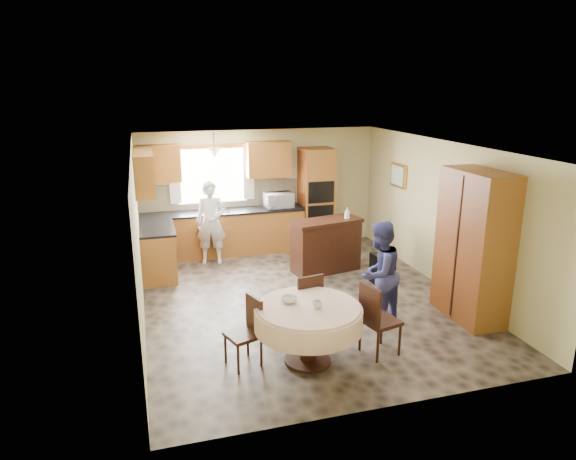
# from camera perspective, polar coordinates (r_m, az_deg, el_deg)

# --- Properties ---
(floor) EXTENTS (5.00, 6.00, 0.01)m
(floor) POSITION_cam_1_polar(r_m,az_deg,el_deg) (8.46, 1.64, -7.77)
(floor) COLOR brown
(floor) RESTS_ON ground
(ceiling) EXTENTS (5.00, 6.00, 0.01)m
(ceiling) POSITION_cam_1_polar(r_m,az_deg,el_deg) (7.80, 1.79, 9.29)
(ceiling) COLOR white
(ceiling) RESTS_ON wall_back
(wall_back) EXTENTS (5.00, 0.02, 2.50)m
(wall_back) POSITION_cam_1_polar(r_m,az_deg,el_deg) (10.86, -3.14, 4.51)
(wall_back) COLOR tan
(wall_back) RESTS_ON floor
(wall_front) EXTENTS (5.00, 0.02, 2.50)m
(wall_front) POSITION_cam_1_polar(r_m,az_deg,el_deg) (5.43, 11.52, -7.84)
(wall_front) COLOR tan
(wall_front) RESTS_ON floor
(wall_left) EXTENTS (0.02, 6.00, 2.50)m
(wall_left) POSITION_cam_1_polar(r_m,az_deg,el_deg) (7.68, -16.34, -1.01)
(wall_left) COLOR tan
(wall_left) RESTS_ON floor
(wall_right) EXTENTS (0.02, 6.00, 2.50)m
(wall_right) POSITION_cam_1_polar(r_m,az_deg,el_deg) (9.10, 16.88, 1.57)
(wall_right) COLOR tan
(wall_right) RESTS_ON floor
(window) EXTENTS (1.40, 0.03, 1.10)m
(window) POSITION_cam_1_polar(r_m,az_deg,el_deg) (10.60, -8.45, 6.00)
(window) COLOR white
(window) RESTS_ON wall_back
(curtain_left) EXTENTS (0.22, 0.02, 1.15)m
(curtain_left) POSITION_cam_1_polar(r_m,az_deg,el_deg) (10.47, -12.51, 5.95)
(curtain_left) COLOR white
(curtain_left) RESTS_ON wall_back
(curtain_right) EXTENTS (0.22, 0.02, 1.15)m
(curtain_right) POSITION_cam_1_polar(r_m,az_deg,el_deg) (10.66, -4.40, 6.47)
(curtain_right) COLOR white
(curtain_right) RESTS_ON wall_back
(base_cab_back) EXTENTS (3.30, 0.60, 0.88)m
(base_cab_back) POSITION_cam_1_polar(r_m,az_deg,el_deg) (10.61, -7.18, -0.37)
(base_cab_back) COLOR #BA7B31
(base_cab_back) RESTS_ON floor
(counter_back) EXTENTS (3.30, 0.64, 0.04)m
(counter_back) POSITION_cam_1_polar(r_m,az_deg,el_deg) (10.49, -7.27, 2.04)
(counter_back) COLOR black
(counter_back) RESTS_ON base_cab_back
(base_cab_left) EXTENTS (0.60, 1.20, 0.88)m
(base_cab_left) POSITION_cam_1_polar(r_m,az_deg,el_deg) (9.64, -14.26, -2.45)
(base_cab_left) COLOR #BA7B31
(base_cab_left) RESTS_ON floor
(counter_left) EXTENTS (0.64, 1.20, 0.04)m
(counter_left) POSITION_cam_1_polar(r_m,az_deg,el_deg) (9.51, -14.45, 0.18)
(counter_left) COLOR black
(counter_left) RESTS_ON base_cab_left
(backsplash) EXTENTS (3.30, 0.02, 0.55)m
(backsplash) POSITION_cam_1_polar(r_m,az_deg,el_deg) (10.71, -7.57, 3.85)
(backsplash) COLOR beige
(backsplash) RESTS_ON wall_back
(wall_cab_left) EXTENTS (0.85, 0.33, 0.72)m
(wall_cab_left) POSITION_cam_1_polar(r_m,az_deg,el_deg) (10.32, -14.23, 7.16)
(wall_cab_left) COLOR #A9662A
(wall_cab_left) RESTS_ON wall_back
(wall_cab_right) EXTENTS (0.90, 0.33, 0.72)m
(wall_cab_right) POSITION_cam_1_polar(r_m,az_deg,el_deg) (10.62, -2.20, 7.88)
(wall_cab_right) COLOR #A9662A
(wall_cab_right) RESTS_ON wall_back
(wall_cab_side) EXTENTS (0.33, 1.20, 0.72)m
(wall_cab_side) POSITION_cam_1_polar(r_m,az_deg,el_deg) (9.29, -15.72, 6.12)
(wall_cab_side) COLOR #A9662A
(wall_cab_side) RESTS_ON wall_left
(oven_tower) EXTENTS (0.66, 0.62, 2.12)m
(oven_tower) POSITION_cam_1_polar(r_m,az_deg,el_deg) (10.92, 3.15, 3.56)
(oven_tower) COLOR #BA7B31
(oven_tower) RESTS_ON floor
(oven_upper) EXTENTS (0.56, 0.01, 0.45)m
(oven_upper) POSITION_cam_1_polar(r_m,az_deg,el_deg) (10.59, 3.72, 4.21)
(oven_upper) COLOR black
(oven_upper) RESTS_ON oven_tower
(oven_lower) EXTENTS (0.56, 0.01, 0.45)m
(oven_lower) POSITION_cam_1_polar(r_m,az_deg,el_deg) (10.70, 3.67, 1.58)
(oven_lower) COLOR black
(oven_lower) RESTS_ON oven_tower
(pendant) EXTENTS (0.36, 0.36, 0.18)m
(pendant) POSITION_cam_1_polar(r_m,az_deg,el_deg) (10.05, -8.18, 8.47)
(pendant) COLOR beige
(pendant) RESTS_ON ceiling
(sideboard) EXTENTS (1.38, 0.77, 0.93)m
(sideboard) POSITION_cam_1_polar(r_m,az_deg,el_deg) (9.59, 4.23, -1.91)
(sideboard) COLOR #391B0F
(sideboard) RESTS_ON floor
(space_heater) EXTENTS (0.41, 0.30, 0.54)m
(space_heater) POSITION_cam_1_polar(r_m,az_deg,el_deg) (9.25, 10.45, -4.14)
(space_heater) COLOR black
(space_heater) RESTS_ON floor
(cupboard) EXTENTS (0.58, 1.17, 2.23)m
(cupboard) POSITION_cam_1_polar(r_m,az_deg,el_deg) (7.98, 19.97, -1.71)
(cupboard) COLOR #BA7B31
(cupboard) RESTS_ON floor
(dining_table) EXTENTS (1.35, 1.35, 0.77)m
(dining_table) POSITION_cam_1_polar(r_m,az_deg,el_deg) (6.47, 2.26, -9.81)
(dining_table) COLOR #391B0F
(dining_table) RESTS_ON floor
(chair_left) EXTENTS (0.48, 0.48, 0.88)m
(chair_left) POSITION_cam_1_polar(r_m,az_deg,el_deg) (6.50, -4.50, -10.79)
(chair_left) COLOR #391B0F
(chair_left) RESTS_ON floor
(chair_back) EXTENTS (0.46, 0.46, 0.93)m
(chair_back) POSITION_cam_1_polar(r_m,az_deg,el_deg) (7.14, 2.10, -7.97)
(chair_back) COLOR #391B0F
(chair_back) RESTS_ON floor
(chair_right) EXTENTS (0.51, 0.51, 0.97)m
(chair_right) POSITION_cam_1_polar(r_m,az_deg,el_deg) (6.75, 9.75, -9.45)
(chair_right) COLOR #391B0F
(chair_right) RESTS_ON floor
(framed_picture) EXTENTS (0.06, 0.57, 0.47)m
(framed_picture) POSITION_cam_1_polar(r_m,az_deg,el_deg) (10.34, 12.17, 5.94)
(framed_picture) COLOR gold
(framed_picture) RESTS_ON wall_right
(microwave) EXTENTS (0.60, 0.43, 0.31)m
(microwave) POSITION_cam_1_polar(r_m,az_deg,el_deg) (10.63, -1.06, 3.34)
(microwave) COLOR silver
(microwave) RESTS_ON counter_back
(person_sink) EXTENTS (0.66, 0.50, 1.63)m
(person_sink) POSITION_cam_1_polar(r_m,az_deg,el_deg) (10.03, -8.54, 0.83)
(person_sink) COLOR silver
(person_sink) RESTS_ON floor
(person_dining) EXTENTS (0.95, 0.89, 1.55)m
(person_dining) POSITION_cam_1_polar(r_m,az_deg,el_deg) (7.52, 10.06, -4.78)
(person_dining) COLOR navy
(person_dining) RESTS_ON floor
(bowl_sideboard) EXTENTS (0.23, 0.23, 0.05)m
(bowl_sideboard) POSITION_cam_1_polar(r_m,az_deg,el_deg) (9.36, 2.68, 0.80)
(bowl_sideboard) COLOR #B2B2B2
(bowl_sideboard) RESTS_ON sideboard
(bottle_sideboard) EXTENTS (0.14, 0.14, 0.27)m
(bottle_sideboard) POSITION_cam_1_polar(r_m,az_deg,el_deg) (9.57, 6.58, 1.73)
(bottle_sideboard) COLOR silver
(bottle_sideboard) RESTS_ON sideboard
(cup_table) EXTENTS (0.15, 0.15, 0.09)m
(cup_table) POSITION_cam_1_polar(r_m,az_deg,el_deg) (6.34, 3.27, -8.25)
(cup_table) COLOR #B2B2B2
(cup_table) RESTS_ON dining_table
(bowl_table) EXTENTS (0.25, 0.25, 0.07)m
(bowl_table) POSITION_cam_1_polar(r_m,az_deg,el_deg) (6.49, 0.11, -7.74)
(bowl_table) COLOR #B2B2B2
(bowl_table) RESTS_ON dining_table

